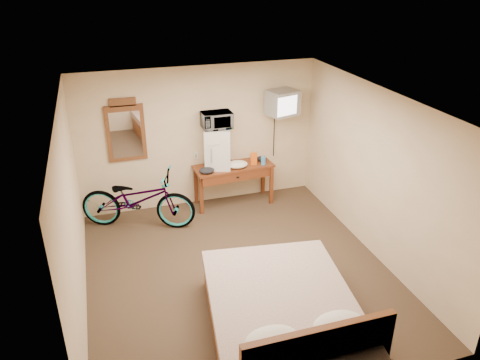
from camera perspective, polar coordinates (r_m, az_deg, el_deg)
The scene contains 13 objects.
room at distance 6.20m, azimuth -0.23°, elevation -1.73°, with size 4.60×4.64×2.50m.
desk at distance 8.34m, azimuth -0.73°, elevation 0.96°, with size 1.44×0.63×0.75m.
mini_fridge at distance 8.13m, azimuth -2.78°, elevation 3.94°, with size 0.54×0.52×0.72m.
microwave at distance 7.97m, azimuth -2.85°, elevation 7.29°, with size 0.50×0.34×0.28m, color white.
snack_bag at distance 8.33m, azimuth 1.68°, elevation 2.63°, with size 0.11×0.06×0.22m, color orange.
blue_cup at distance 8.35m, azimuth 2.85°, elevation 2.38°, with size 0.08×0.08×0.15m, color #3E94D3.
cloth_cream at distance 8.22m, azimuth -0.33°, elevation 1.92°, with size 0.37×0.29×0.11m, color white.
cloth_dark_a at distance 8.02m, azimuth -4.07°, elevation 1.16°, with size 0.27×0.20×0.10m, color black.
cloth_dark_b at distance 8.52m, azimuth 2.61°, elevation 2.63°, with size 0.19×0.15×0.08m, color black.
crt_television at distance 8.23m, azimuth 5.22°, elevation 9.37°, with size 0.59×0.64×0.43m.
wall_mirror at distance 7.99m, azimuth -13.77°, elevation 5.81°, with size 0.64×0.04×1.08m.
bicycle at distance 7.87m, azimuth -12.36°, elevation -2.32°, with size 0.66×1.90×1.00m, color black.
bed at distance 5.72m, azimuth 5.30°, elevation -16.20°, with size 1.94×2.40×0.90m.
Camera 1 is at (-1.63, -5.28, 4.07)m, focal length 35.00 mm.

